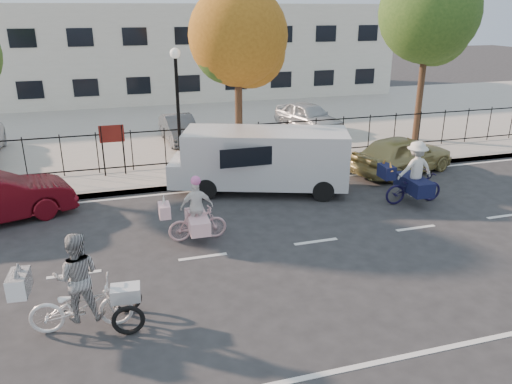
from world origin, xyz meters
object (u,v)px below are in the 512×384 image
object	(u,v)px
gold_sedan	(403,154)
zebra_trike	(80,293)
white_van	(262,158)
lamppost	(177,88)
lot_car_d	(308,117)
bull_bike	(414,179)
lot_car_c	(179,129)
unicorn_bike	(196,217)

from	to	relation	value
gold_sedan	zebra_trike	bearing A→B (deg)	104.30
zebra_trike	white_van	bearing A→B (deg)	-37.07
lamppost	lot_car_d	bearing A→B (deg)	32.88
white_van	lot_car_d	xyz separation A→B (m)	(4.53, 7.11, -0.30)
zebra_trike	bull_bike	xyz separation A→B (m)	(9.70, 3.96, 0.02)
lot_car_d	zebra_trike	bearing A→B (deg)	-142.38
lamppost	lot_car_d	world-z (taller)	lamppost
lamppost	lot_car_c	bearing A→B (deg)	82.16
lamppost	zebra_trike	bearing A→B (deg)	-109.67
lot_car_c	lot_car_d	size ratio (longest dim) A/B	0.89
lamppost	zebra_trike	size ratio (longest dim) A/B	1.87
unicorn_bike	gold_sedan	xyz separation A→B (m)	(8.28, 3.48, 0.05)
gold_sedan	lot_car_c	xyz separation A→B (m)	(-7.26, 6.32, 0.03)
bull_bike	zebra_trike	bearing A→B (deg)	114.10
bull_bike	lot_car_d	world-z (taller)	bull_bike
white_van	lot_car_c	world-z (taller)	white_van
gold_sedan	lot_car_c	size ratio (longest dim) A/B	1.17
zebra_trike	lot_car_d	bearing A→B (deg)	-32.72
zebra_trike	white_van	size ratio (longest dim) A/B	0.37
lamppost	lot_car_c	size ratio (longest dim) A/B	1.22
white_van	unicorn_bike	bearing A→B (deg)	-112.49
unicorn_bike	lot_car_d	xyz separation A→B (m)	(7.30, 10.20, 0.18)
lamppost	zebra_trike	world-z (taller)	lamppost
unicorn_bike	bull_bike	distance (m)	6.98
unicorn_bike	zebra_trike	bearing A→B (deg)	140.60
gold_sedan	lot_car_d	bearing A→B (deg)	-8.70
zebra_trike	lot_car_d	distance (m)	16.78
zebra_trike	lot_car_d	size ratio (longest dim) A/B	0.58
zebra_trike	lot_car_c	size ratio (longest dim) A/B	0.65
lot_car_c	unicorn_bike	bearing A→B (deg)	-99.91
lamppost	unicorn_bike	world-z (taller)	lamppost
unicorn_bike	gold_sedan	world-z (taller)	unicorn_bike
lamppost	unicorn_bike	distance (m)	6.30
zebra_trike	lamppost	bearing A→B (deg)	-15.56
zebra_trike	gold_sedan	world-z (taller)	zebra_trike
lamppost	lot_car_d	xyz separation A→B (m)	(6.83, 4.42, -2.28)
lamppost	white_van	size ratio (longest dim) A/B	0.70
bull_bike	lot_car_c	bearing A→B (deg)	35.05
zebra_trike	lot_car_c	xyz separation A→B (m)	(3.78, 13.03, -0.03)
unicorn_bike	white_van	xyz separation A→B (m)	(2.77, 3.09, 0.47)
bull_bike	gold_sedan	world-z (taller)	bull_bike
unicorn_bike	lot_car_d	bearing A→B (deg)	-34.51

